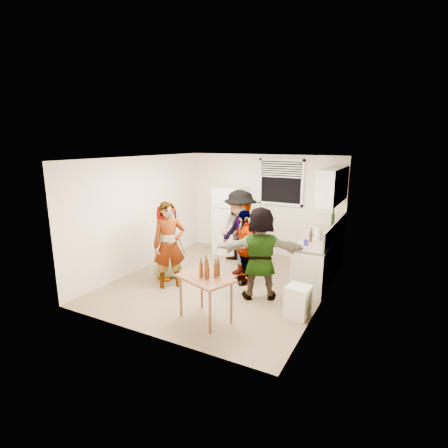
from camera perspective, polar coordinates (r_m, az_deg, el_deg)
The scene contains 23 objects.
room at distance 7.22m, azimuth -0.45°, elevation -9.54°, with size 4.00×4.50×2.50m, color white, non-canonical shape.
window at distance 8.56m, azimuth 9.29°, elevation 6.75°, with size 1.12×0.10×1.06m, color white, non-canonical shape.
refrigerator at distance 8.89m, azimuth 1.01°, elevation 0.61°, with size 0.70×0.70×1.70m, color white.
counter_lower at distance 7.54m, azimuth 15.32°, elevation -5.52°, with size 0.60×2.20×0.86m, color white.
countertop at distance 7.41m, azimuth 15.53°, elevation -2.23°, with size 0.64×2.22×0.04m, color #BBAF96.
backsplash at distance 7.31m, azimuth 17.81°, elevation -0.97°, with size 0.03×2.20×0.36m, color #A29D95.
upper_cabinets at distance 7.38m, azimuth 17.38°, elevation 6.06°, with size 0.34×1.60×0.70m, color white.
kettle at distance 7.30m, azimuth 14.95°, elevation -2.26°, with size 0.25×0.20×0.20m, color silver, non-canonical shape.
paper_towel at distance 7.19m, azimuth 14.98°, elevation -2.51°, with size 0.11×0.11×0.24m, color white.
wine_bottle at distance 8.27m, azimuth 17.27°, elevation -0.60°, with size 0.08×0.08×0.32m, color black.
beer_bottle_counter at distance 7.00m, azimuth 13.93°, elevation -2.87°, with size 0.06×0.06×0.22m, color #47230C.
blue_cup at distance 6.76m, azimuth 13.20°, elevation -3.41°, with size 0.09×0.09×0.12m, color #2623B4.
picture_frame at distance 7.62m, azimuth 17.66°, elevation -1.17°, with size 0.02×0.19×0.16m, color #E9E246.
trash_bin at distance 5.96m, azimuth 11.97°, elevation -12.39°, with size 0.36×0.36×0.53m, color white.
serving_table at distance 5.87m, azimuth -2.99°, elevation -15.26°, with size 0.86×0.58×0.73m, color brown, non-canonical shape.
beer_bottle_table at distance 5.50m, azimuth -2.76°, elevation -8.88°, with size 0.06×0.06×0.24m, color #47230C.
red_cup at distance 5.63m, azimuth -2.81°, elevation -8.35°, with size 0.10×0.10×0.13m, color #BE3614.
guest_grey at distance 7.58m, azimuth -9.03°, elevation -8.58°, with size 0.77×1.57×0.50m, color gray.
guest_stripe at distance 7.14m, azimuth -8.68°, elevation -9.97°, with size 0.62×1.70×0.41m, color #141933.
guest_back_left at distance 8.25m, azimuth 1.96°, elevation -6.55°, with size 0.80×1.64×0.62m, color brown.
guest_back_right at distance 7.60m, azimuth 2.58°, elevation -8.34°, with size 1.19×1.85×0.69m, color #403F45.
guest_black at distance 7.25m, azimuth 3.26°, elevation -9.48°, with size 0.88×1.51×0.37m, color black.
guest_orange at distance 6.63m, azimuth 5.78°, elevation -11.80°, with size 1.59×1.71×0.51m, color #F5A662.
Camera 1 is at (3.15, -5.86, 2.81)m, focal length 28.00 mm.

